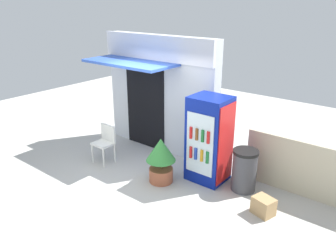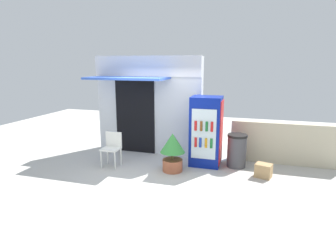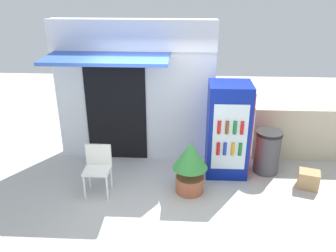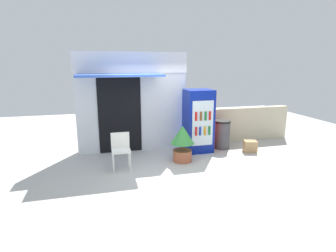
{
  "view_description": "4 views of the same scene",
  "coord_description": "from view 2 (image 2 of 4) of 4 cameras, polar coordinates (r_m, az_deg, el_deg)",
  "views": [
    {
      "loc": [
        4.43,
        -4.33,
        3.55
      ],
      "look_at": [
        0.4,
        0.72,
        1.11
      ],
      "focal_mm": 35.98,
      "sensor_mm": 36.0,
      "label": 1
    },
    {
      "loc": [
        2.27,
        -5.95,
        2.59
      ],
      "look_at": [
        0.29,
        0.63,
        1.07
      ],
      "focal_mm": 30.25,
      "sensor_mm": 36.0,
      "label": 2
    },
    {
      "loc": [
        0.38,
        -4.91,
        3.58
      ],
      "look_at": [
        0.08,
        0.8,
        1.07
      ],
      "focal_mm": 37.69,
      "sensor_mm": 36.0,
      "label": 3
    },
    {
      "loc": [
        -1.59,
        -6.03,
        2.54
      ],
      "look_at": [
        0.16,
        0.63,
        0.91
      ],
      "focal_mm": 29.02,
      "sensor_mm": 36.0,
      "label": 4
    }
  ],
  "objects": [
    {
      "name": "ground",
      "position": [
        6.88,
        -3.91,
        -9.7
      ],
      "size": [
        16.0,
        16.0,
        0.0
      ],
      "primitive_type": "plane",
      "color": "beige"
    },
    {
      "name": "storefront_building",
      "position": [
        8.25,
        -4.16,
        4.68
      ],
      "size": [
        3.12,
        1.29,
        2.81
      ],
      "color": "silver",
      "rests_on": "ground"
    },
    {
      "name": "drink_cooler",
      "position": [
        7.31,
        7.7,
        -1.07
      ],
      "size": [
        0.78,
        0.73,
        1.79
      ],
      "color": "navy",
      "rests_on": "ground"
    },
    {
      "name": "plastic_chair",
      "position": [
        7.41,
        -11.19,
        -3.99
      ],
      "size": [
        0.45,
        0.39,
        0.88
      ],
      "color": "white",
      "rests_on": "ground"
    },
    {
      "name": "potted_plant_near_shop",
      "position": [
        6.89,
        0.93,
        -4.75
      ],
      "size": [
        0.61,
        0.61,
        0.95
      ],
      "color": "#AD5B3D",
      "rests_on": "ground"
    },
    {
      "name": "trash_bin",
      "position": [
        7.43,
        13.68,
        -4.83
      ],
      "size": [
        0.5,
        0.5,
        0.85
      ],
      "color": "#47474C",
      "rests_on": "ground"
    },
    {
      "name": "stone_boundary_wall",
      "position": [
        8.02,
        22.63,
        -3.3
      ],
      "size": [
        2.8,
        0.24,
        1.09
      ],
      "primitive_type": "cube",
      "color": "beige",
      "rests_on": "ground"
    },
    {
      "name": "cardboard_box",
      "position": [
        7.01,
        18.69,
        -8.5
      ],
      "size": [
        0.42,
        0.37,
        0.32
      ],
      "primitive_type": "cube",
      "rotation": [
        0.0,
        0.0,
        -0.29
      ],
      "color": "tan",
      "rests_on": "ground"
    }
  ]
}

